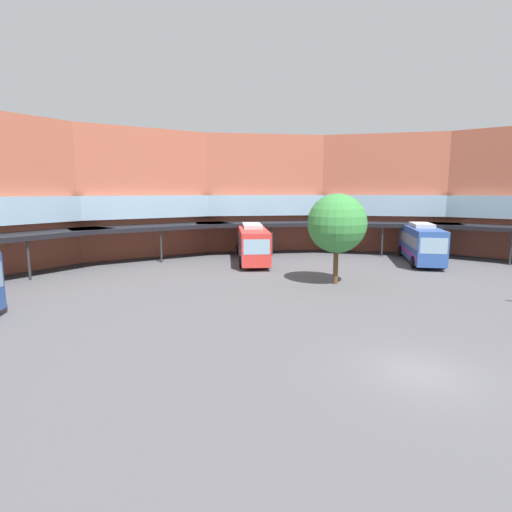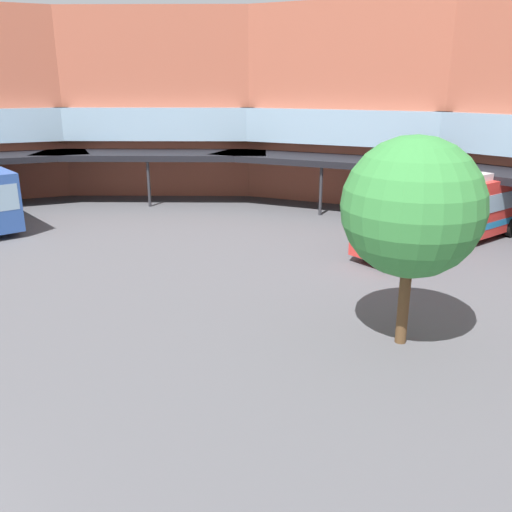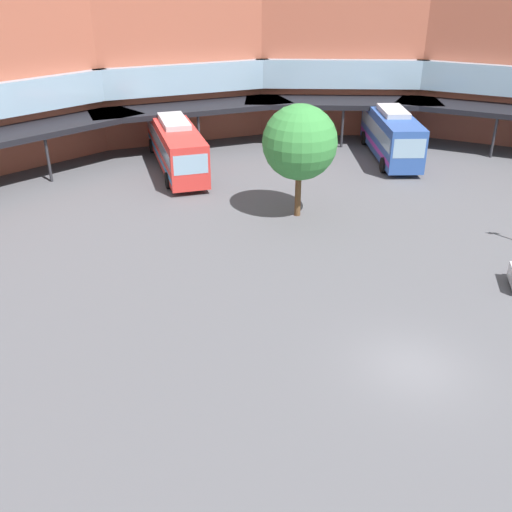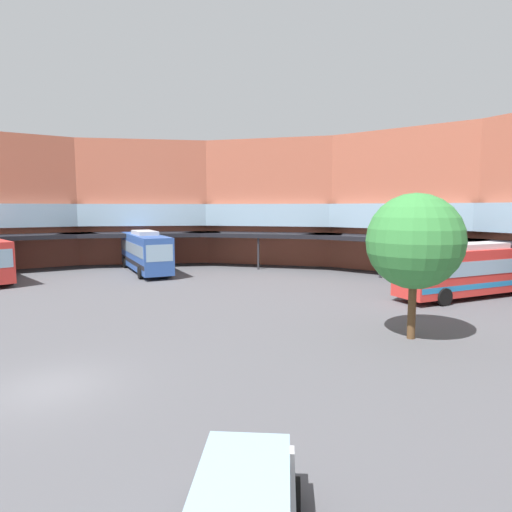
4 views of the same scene
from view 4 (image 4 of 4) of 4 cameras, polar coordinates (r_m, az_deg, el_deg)
ground_plane at (r=16.55m, az=-25.56°, el=-15.39°), size 120.62×120.62×0.00m
station_building at (r=29.12m, az=9.13°, el=6.92°), size 77.28×47.98×13.03m
bus_0 at (r=41.39m, az=-14.39°, el=0.61°), size 11.18×7.22×3.85m
bus_1 at (r=32.61m, az=26.86°, el=-1.59°), size 7.94×11.93×3.62m
plaza_tree at (r=20.64m, az=20.15°, el=1.81°), size 4.30×4.30×6.63m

